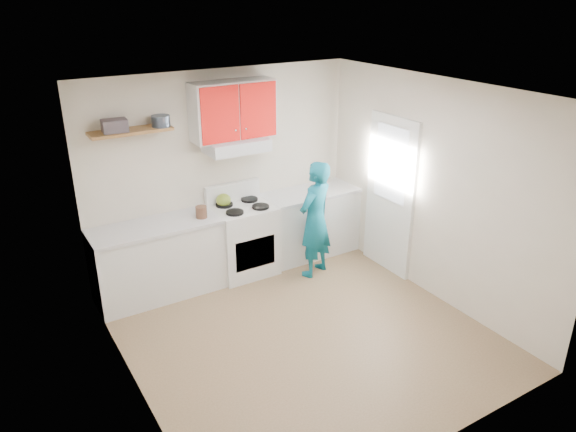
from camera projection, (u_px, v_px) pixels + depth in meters
floor at (303, 332)px, 5.94m from camera, size 3.80×3.80×0.00m
ceiling at (306, 92)px, 4.94m from camera, size 3.60×3.80×0.04m
back_wall at (223, 173)px, 6.93m from camera, size 3.60×0.04×2.60m
front_wall at (446, 313)px, 3.95m from camera, size 3.60×0.04×2.60m
left_wall at (125, 268)px, 4.57m from camera, size 0.04×3.80×2.60m
right_wall at (434, 191)px, 6.31m from camera, size 0.04×3.80×2.60m
door at (390, 195)px, 6.95m from camera, size 0.05×0.85×2.05m
door_glass at (391, 164)px, 6.77m from camera, size 0.01×0.55×0.95m
counter_left at (158, 261)px, 6.53m from camera, size 1.52×0.60×0.90m
counter_right at (309, 223)px, 7.58m from camera, size 1.32×0.60×0.90m
stove at (244, 240)px, 7.05m from camera, size 0.76×0.65×0.92m
range_hood at (236, 145)px, 6.66m from camera, size 0.76×0.44×0.15m
upper_cabinets at (233, 110)px, 6.53m from camera, size 1.02×0.33×0.70m
shelf at (131, 131)px, 5.98m from camera, size 0.90×0.30×0.04m
books at (115, 126)px, 5.85m from camera, size 0.28×0.21×0.14m
tin at (161, 121)px, 6.08m from camera, size 0.21×0.21×0.13m
kettle at (223, 200)px, 6.87m from camera, size 0.24×0.24×0.16m
crock at (201, 213)px, 6.52m from camera, size 0.14×0.14×0.16m
cutting_board at (304, 194)px, 7.32m from camera, size 0.32×0.26×0.02m
silicone_mat at (321, 188)px, 7.55m from camera, size 0.33×0.30×0.01m
person at (315, 219)px, 6.89m from camera, size 0.65×0.54×1.53m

